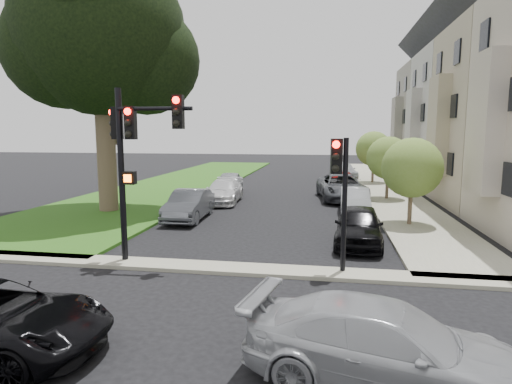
% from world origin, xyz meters
% --- Properties ---
extents(ground, '(140.00, 140.00, 0.00)m').
position_xyz_m(ground, '(0.00, 0.00, 0.00)').
color(ground, black).
rests_on(ground, ground).
extents(grass_strip, '(8.00, 44.00, 0.12)m').
position_xyz_m(grass_strip, '(-9.00, 24.00, 0.06)').
color(grass_strip, '#295915').
rests_on(grass_strip, ground).
extents(sidewalk_right, '(3.50, 44.00, 0.12)m').
position_xyz_m(sidewalk_right, '(6.75, 24.00, 0.06)').
color(sidewalk_right, gray).
rests_on(sidewalk_right, ground).
extents(sidewalk_cross, '(60.00, 1.00, 0.12)m').
position_xyz_m(sidewalk_cross, '(0.00, 2.00, 0.06)').
color(sidewalk_cross, gray).
rests_on(sidewalk_cross, ground).
extents(house_c, '(7.70, 7.55, 15.97)m').
position_xyz_m(house_c, '(12.45, 23.00, 6.93)').
color(house_c, '#A29995').
rests_on(house_c, ground).
extents(house_d, '(7.70, 7.55, 15.97)m').
position_xyz_m(house_d, '(12.45, 30.50, 6.93)').
color(house_d, gray).
rests_on(house_d, ground).
extents(eucalyptus, '(9.39, 8.52, 13.31)m').
position_xyz_m(eucalyptus, '(-8.75, 10.25, 9.09)').
color(eucalyptus, brown).
rests_on(eucalyptus, ground).
extents(small_tree_a, '(2.62, 2.62, 3.94)m').
position_xyz_m(small_tree_a, '(6.20, 9.27, 2.62)').
color(small_tree_a, brown).
rests_on(small_tree_a, ground).
extents(small_tree_b, '(2.61, 2.61, 3.92)m').
position_xyz_m(small_tree_b, '(6.20, 16.80, 2.61)').
color(small_tree_b, brown).
rests_on(small_tree_b, ground).
extents(small_tree_c, '(2.83, 2.83, 4.24)m').
position_xyz_m(small_tree_c, '(6.20, 25.49, 2.82)').
color(small_tree_c, brown).
rests_on(small_tree_c, ground).
extents(traffic_signal_main, '(2.69, 0.69, 5.50)m').
position_xyz_m(traffic_signal_main, '(-3.37, 2.24, 3.80)').
color(traffic_signal_main, black).
rests_on(traffic_signal_main, ground).
extents(traffic_signal_secondary, '(0.52, 0.42, 4.01)m').
position_xyz_m(traffic_signal_secondary, '(2.92, 2.19, 2.80)').
color(traffic_signal_secondary, black).
rests_on(traffic_signal_secondary, ground).
extents(car_cross_far, '(5.05, 2.85, 1.38)m').
position_xyz_m(car_cross_far, '(3.58, -3.38, 0.69)').
color(car_cross_far, '#999BA0').
rests_on(car_cross_far, ground).
extents(car_parked_0, '(2.00, 4.34, 1.44)m').
position_xyz_m(car_parked_0, '(3.75, 5.74, 0.72)').
color(car_parked_0, black).
rests_on(car_parked_0, ground).
extents(car_parked_1, '(1.47, 4.07, 1.34)m').
position_xyz_m(car_parked_1, '(3.98, 11.92, 0.67)').
color(car_parked_1, '#999BA0').
rests_on(car_parked_1, ground).
extents(car_parked_2, '(3.34, 5.99, 1.58)m').
position_xyz_m(car_parked_2, '(3.46, 16.45, 0.79)').
color(car_parked_2, '#3F4247').
rests_on(car_parked_2, ground).
extents(car_parked_3, '(2.00, 3.94, 1.29)m').
position_xyz_m(car_parked_3, '(3.68, 22.44, 0.64)').
color(car_parked_3, maroon).
rests_on(car_parked_3, ground).
extents(car_parked_4, '(2.67, 5.08, 1.41)m').
position_xyz_m(car_parked_4, '(3.99, 28.99, 0.70)').
color(car_parked_4, '#999BA0').
rests_on(car_parked_4, ground).
extents(car_parked_5, '(1.66, 4.39, 1.43)m').
position_xyz_m(car_parked_5, '(-3.93, 9.09, 0.71)').
color(car_parked_5, '#3F4247').
rests_on(car_parked_5, ground).
extents(car_parked_6, '(2.16, 4.79, 1.36)m').
position_xyz_m(car_parked_6, '(-3.50, 14.25, 0.68)').
color(car_parked_6, silver).
rests_on(car_parked_6, ground).
extents(car_parked_7, '(2.33, 4.53, 1.47)m').
position_xyz_m(car_parked_7, '(-4.00, 17.95, 0.74)').
color(car_parked_7, '#999BA0').
rests_on(car_parked_7, ground).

